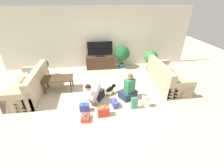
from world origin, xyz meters
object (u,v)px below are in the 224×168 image
object	(u,v)px
potted_plant_corner_left	(44,66)
person_sitting	(129,89)
gift_box_a	(103,111)
gift_box_b	(84,107)
coffee_table	(58,79)
sofa_left	(30,86)
gift_bag_a	(134,103)
tv_console	(101,62)
sofa_right	(166,77)
potted_plant_back_right	(122,54)
person_kneeling	(94,93)
gift_bag_b	(146,101)
potted_plant_corner_right	(151,58)
gift_box_d	(115,103)
tv	(100,50)
gift_box_c	(86,118)
dog	(111,88)

from	to	relation	value
potted_plant_corner_left	person_sitting	bearing A→B (deg)	-32.59
gift_box_a	gift_box_b	xyz separation A→B (m)	(-0.53, 0.27, -0.02)
coffee_table	gift_box_a	size ratio (longest dim) A/B	3.00
sofa_left	coffee_table	bearing A→B (deg)	100.49
sofa_left	gift_bag_a	xyz separation A→B (m)	(3.28, -1.20, -0.12)
tv_console	person_sitting	world-z (taller)	person_sitting
sofa_right	gift_box_a	size ratio (longest dim) A/B	5.86
potted_plant_back_right	sofa_left	bearing A→B (deg)	-152.10
person_kneeling	gift_box_b	bearing A→B (deg)	-96.38
tv_console	gift_box_a	size ratio (longest dim) A/B	3.83
tv_console	person_sitting	distance (m)	2.63
gift_box_b	gift_bag_b	size ratio (longest dim) A/B	0.82
person_sitting	gift_bag_b	size ratio (longest dim) A/B	2.49
potted_plant_corner_right	gift_bag_b	bearing A→B (deg)	-111.93
potted_plant_corner_left	gift_box_d	world-z (taller)	potted_plant_corner_left
person_kneeling	gift_box_d	world-z (taller)	person_kneeling
person_kneeling	gift_box_a	size ratio (longest dim) A/B	2.46
potted_plant_back_right	potted_plant_corner_right	distance (m)	1.28
gift_box_a	gift_box_b	world-z (taller)	gift_box_a
sofa_left	tv	world-z (taller)	tv
sofa_right	person_kneeling	bearing A→B (deg)	105.55
sofa_right	person_sitting	size ratio (longest dim) A/B	2.21
tv_console	person_sitting	bearing A→B (deg)	-73.60
coffee_table	gift_box_c	xyz separation A→B (m)	(0.96, -1.67, -0.35)
gift_box_a	person_kneeling	bearing A→B (deg)	108.81
person_kneeling	gift_bag_b	distance (m)	1.59
sofa_left	gift_box_a	bearing A→B (deg)	59.33
potted_plant_back_right	gift_box_d	xyz separation A→B (m)	(-0.75, -2.87, -0.55)
sofa_right	tv	bearing A→B (deg)	51.05
potted_plant_corner_left	gift_box_c	xyz separation A→B (m)	(1.71, -2.85, -0.37)
gift_bag_a	potted_plant_back_right	bearing A→B (deg)	86.24
coffee_table	gift_box_b	distance (m)	1.61
gift_box_c	dog	bearing A→B (deg)	54.55
gift_box_b	gift_box_d	distance (m)	0.92
sofa_left	coffee_table	size ratio (longest dim) A/B	1.95
sofa_left	gift_box_d	xyz separation A→B (m)	(2.73, -1.03, -0.21)
gift_box_d	gift_bag_b	size ratio (longest dim) A/B	0.93
sofa_left	gift_box_a	world-z (taller)	sofa_left
sofa_right	gift_bag_a	xyz separation A→B (m)	(-1.53, -1.21, -0.12)
gift_bag_b	gift_bag_a	bearing A→B (deg)	-171.88
tv_console	gift_bag_b	xyz separation A→B (m)	(1.17, -3.04, -0.12)
tv_console	potted_plant_corner_left	xyz separation A→B (m)	(-2.34, -0.56, 0.15)
sofa_left	potted_plant_corner_left	size ratio (longest dim) A/B	2.64
potted_plant_corner_left	tv_console	bearing A→B (deg)	13.39
sofa_right	potted_plant_back_right	bearing A→B (deg)	35.98
potted_plant_back_right	potted_plant_corner_right	size ratio (longest dim) A/B	1.09
sofa_left	gift_box_d	world-z (taller)	sofa_left
gift_box_d	sofa_right	bearing A→B (deg)	26.56
gift_box_c	gift_bag_b	distance (m)	1.84
gift_box_d	person_sitting	bearing A→B (deg)	38.14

